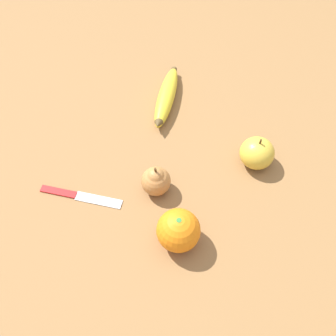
% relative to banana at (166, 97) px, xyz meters
% --- Properties ---
extents(ground_plane, '(3.00, 3.00, 0.00)m').
position_rel_banana_xyz_m(ground_plane, '(0.09, -0.16, -0.02)').
color(ground_plane, olive).
extents(banana, '(0.07, 0.23, 0.04)m').
position_rel_banana_xyz_m(banana, '(0.00, 0.00, 0.00)').
color(banana, yellow).
rests_on(banana, ground_plane).
extents(orange, '(0.09, 0.09, 0.09)m').
position_rel_banana_xyz_m(orange, '(0.15, -0.36, 0.02)').
color(orange, orange).
rests_on(orange, ground_plane).
extents(pear, '(0.06, 0.06, 0.08)m').
position_rel_banana_xyz_m(pear, '(0.07, -0.26, 0.02)').
color(pear, '#B2753D').
rests_on(pear, ground_plane).
extents(apple, '(0.08, 0.08, 0.08)m').
position_rel_banana_xyz_m(apple, '(0.26, -0.11, 0.02)').
color(apple, gold).
rests_on(apple, ground_plane).
extents(paring_knife, '(0.19, 0.04, 0.01)m').
position_rel_banana_xyz_m(paring_knife, '(-0.09, -0.33, -0.02)').
color(paring_knife, silver).
rests_on(paring_knife, ground_plane).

